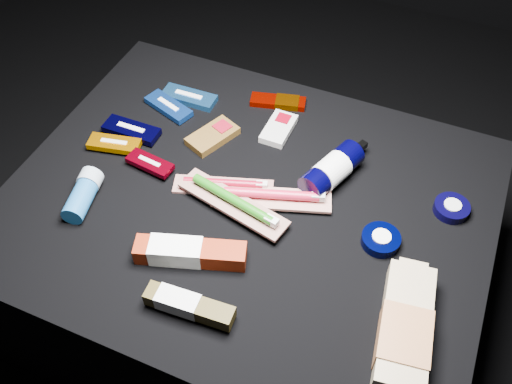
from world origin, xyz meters
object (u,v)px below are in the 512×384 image
at_px(toothpaste_carton_red, 185,252).
at_px(deodorant_stick, 83,194).
at_px(lotion_bottle, 332,170).
at_px(bodywash_bottle, 405,330).

bearing_deg(toothpaste_carton_red, deodorant_stick, 152.64).
xyz_separation_m(lotion_bottle, toothpaste_carton_red, (-0.19, -0.30, -0.01)).
bearing_deg(bodywash_bottle, toothpaste_carton_red, 172.86).
xyz_separation_m(bodywash_bottle, deodorant_stick, (-0.67, 0.04, -0.00)).
distance_m(lotion_bottle, toothpaste_carton_red, 0.35).
xyz_separation_m(bodywash_bottle, toothpaste_carton_red, (-0.41, -0.00, -0.01)).
relative_size(deodorant_stick, toothpaste_carton_red, 0.58).
distance_m(deodorant_stick, toothpaste_carton_red, 0.26).
bearing_deg(lotion_bottle, toothpaste_carton_red, -102.23).
height_order(lotion_bottle, bodywash_bottle, lotion_bottle).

